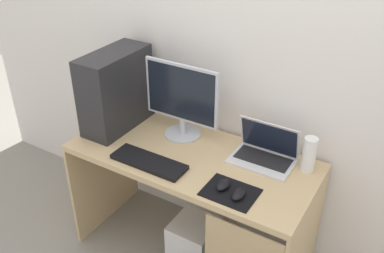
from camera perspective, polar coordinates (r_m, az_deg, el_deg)
name	(u,v)px	position (r m, az deg, el deg)	size (l,w,h in m)	color
ground_plane	(192,252)	(2.85, 0.00, -16.35)	(8.00, 8.00, 0.00)	gray
wall_back	(226,40)	(2.38, 4.50, 11.41)	(4.00, 0.05, 2.60)	silver
desk	(194,179)	(2.43, 0.22, -7.08)	(1.37, 0.62, 0.75)	tan
pc_tower	(116,90)	(2.57, -10.09, 4.79)	(0.21, 0.46, 0.47)	#232326
monitor	(182,100)	(2.42, -1.39, 3.54)	(0.46, 0.21, 0.45)	#B7BCC6
laptop	(264,153)	(2.33, 9.63, -3.47)	(0.33, 0.22, 0.21)	silver
speaker	(309,154)	(2.27, 15.35, -3.61)	(0.07, 0.07, 0.19)	white
keyboard	(149,162)	(2.29, -5.78, -4.71)	(0.42, 0.14, 0.02)	black
mousepad	(230,192)	(2.10, 5.13, -8.72)	(0.26, 0.20, 0.01)	black
mouse_left	(223,185)	(2.11, 4.18, -7.77)	(0.06, 0.10, 0.03)	black
mouse_right	(239,194)	(2.06, 6.22, -8.96)	(0.06, 0.10, 0.03)	black
subwoofer	(194,240)	(2.73, 0.27, -14.86)	(0.26, 0.26, 0.26)	white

